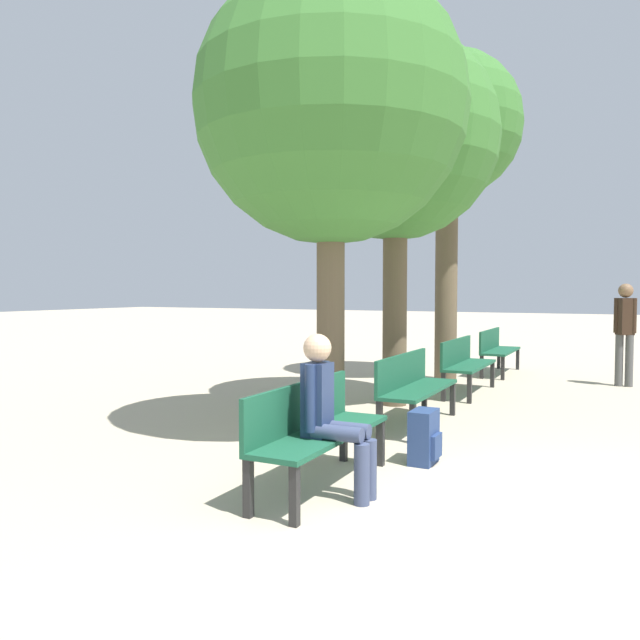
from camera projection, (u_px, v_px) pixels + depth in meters
The scene contains 11 objects.
ground_plane at pixel (537, 528), 4.16m from camera, with size 80.00×80.00×0.00m, color #B7A88E.
bench_row_0 at pixel (313, 425), 5.02m from camera, with size 0.46×1.70×0.84m.
bench_row_1 at pixel (412, 383), 7.28m from camera, with size 0.46×1.70×0.84m.
bench_row_2 at pixel (464, 361), 9.55m from camera, with size 0.46×1.70×0.84m.
bench_row_3 at pixel (496, 347), 11.82m from camera, with size 0.46×1.70×0.84m.
tree_row_0 at pixel (331, 109), 6.63m from camera, with size 2.92×2.92×5.00m.
tree_row_1 at pixel (396, 139), 8.46m from camera, with size 2.79×2.79×5.06m.
tree_row_2 at pixel (448, 130), 10.79m from camera, with size 2.54×2.54×5.71m.
person_seated at pixel (331, 410), 4.78m from camera, with size 0.57×0.33×1.25m.
backpack at pixel (424, 437), 5.71m from camera, with size 0.24×0.34×0.49m.
pedestrian_near at pixel (625, 328), 10.24m from camera, with size 0.34×0.29×1.69m.
Camera 1 is at (0.53, -4.30, 1.59)m, focal length 35.00 mm.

